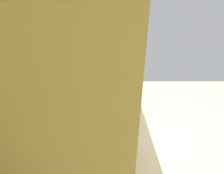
# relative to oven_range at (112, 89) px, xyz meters

# --- Properties ---
(ground_plane) EXTENTS (5.83, 5.83, 0.00)m
(ground_plane) POSITION_rel_oven_range_xyz_m (-1.34, -1.35, -0.48)
(ground_plane) COLOR beige
(wall_back) EXTENTS (3.76, 0.12, 2.58)m
(wall_back) POSITION_rel_oven_range_xyz_m (-1.34, 0.37, 0.82)
(wall_back) COLOR #E6CB7C
(wall_back) RESTS_ON ground_plane
(counter_run) EXTENTS (2.81, 0.64, 0.92)m
(counter_run) POSITION_rel_oven_range_xyz_m (-1.75, 0.00, -0.01)
(counter_run) COLOR beige
(counter_run) RESTS_ON ground_plane
(upper_cabinets) EXTENTS (1.81, 0.36, 0.70)m
(upper_cabinets) POSITION_rel_oven_range_xyz_m (-1.75, 0.13, 1.35)
(upper_cabinets) COLOR beige
(oven_range) EXTENTS (0.71, 0.62, 1.10)m
(oven_range) POSITION_rel_oven_range_xyz_m (0.00, 0.00, 0.00)
(oven_range) COLOR black
(oven_range) RESTS_ON ground_plane
(microwave) EXTENTS (0.50, 0.38, 0.29)m
(microwave) POSITION_rel_oven_range_xyz_m (-1.04, 0.02, 0.59)
(microwave) COLOR white
(microwave) RESTS_ON counter_run
(bowl) EXTENTS (0.14, 0.14, 0.05)m
(bowl) POSITION_rel_oven_range_xyz_m (-1.70, -0.12, 0.48)
(bowl) COLOR #4C8CBF
(bowl) RESTS_ON counter_run
(kettle) EXTENTS (0.22, 0.16, 0.17)m
(kettle) POSITION_rel_oven_range_xyz_m (-1.97, -0.12, 0.52)
(kettle) COLOR #B7BABF
(kettle) RESTS_ON counter_run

